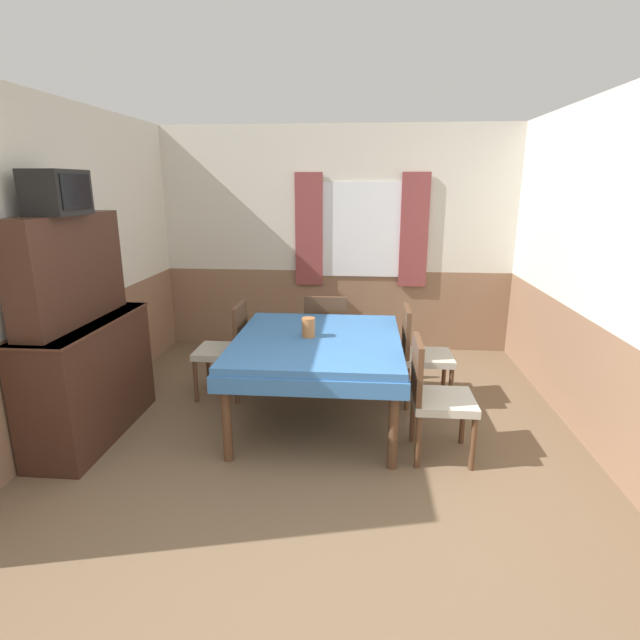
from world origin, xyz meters
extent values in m
plane|color=brown|center=(0.00, 0.00, 0.00)|extent=(16.00, 16.00, 0.00)
cube|color=silver|center=(0.00, 3.79, 1.77)|extent=(4.49, 0.05, 1.65)
cube|color=#89664C|center=(0.00, 3.79, 0.47)|extent=(4.49, 0.05, 0.95)
cube|color=white|center=(0.29, 3.76, 1.43)|extent=(1.02, 0.01, 1.08)
cube|color=brown|center=(-0.32, 3.74, 1.43)|extent=(0.32, 0.03, 1.29)
cube|color=brown|center=(0.89, 3.74, 1.43)|extent=(0.32, 0.03, 1.29)
cube|color=silver|center=(-2.07, 1.88, 1.77)|extent=(0.05, 4.17, 1.65)
cube|color=#89664C|center=(-2.07, 1.88, 0.47)|extent=(0.05, 4.17, 0.95)
cube|color=silver|center=(2.07, 1.88, 1.77)|extent=(0.05, 4.17, 1.65)
cube|color=#89664C|center=(2.07, 1.88, 0.47)|extent=(0.05, 4.17, 0.95)
cube|color=#386BA8|center=(-0.04, 1.76, 0.71)|extent=(1.34, 1.53, 0.06)
cube|color=#386BA8|center=(-0.04, 1.76, 0.62)|extent=(1.37, 1.56, 0.12)
cylinder|color=brown|center=(-0.63, 1.07, 0.34)|extent=(0.07, 0.07, 0.68)
cylinder|color=brown|center=(0.55, 1.07, 0.34)|extent=(0.07, 0.07, 0.68)
cylinder|color=brown|center=(-0.63, 2.44, 0.34)|extent=(0.07, 0.07, 0.68)
cylinder|color=brown|center=(0.55, 2.44, 0.34)|extent=(0.07, 0.07, 0.68)
cylinder|color=brown|center=(-1.19, 2.04, 0.20)|extent=(0.04, 0.04, 0.40)
cylinder|color=brown|center=(-1.19, 2.42, 0.20)|extent=(0.04, 0.04, 0.40)
cylinder|color=brown|center=(-0.81, 2.04, 0.20)|extent=(0.04, 0.04, 0.40)
cylinder|color=brown|center=(-0.81, 2.42, 0.20)|extent=(0.04, 0.04, 0.40)
cube|color=#B7B2A3|center=(-1.00, 2.23, 0.43)|extent=(0.44, 0.44, 0.06)
cube|color=brown|center=(-0.80, 2.23, 0.68)|extent=(0.04, 0.42, 0.43)
cylinder|color=brown|center=(1.11, 1.47, 0.20)|extent=(0.04, 0.04, 0.40)
cylinder|color=brown|center=(1.11, 1.09, 0.20)|extent=(0.04, 0.04, 0.40)
cylinder|color=brown|center=(0.73, 1.47, 0.20)|extent=(0.04, 0.04, 0.40)
cylinder|color=brown|center=(0.73, 1.09, 0.20)|extent=(0.04, 0.04, 0.40)
cube|color=#B7B2A3|center=(0.92, 1.28, 0.43)|extent=(0.44, 0.44, 0.06)
cube|color=brown|center=(0.72, 1.28, 0.68)|extent=(0.04, 0.42, 0.43)
cylinder|color=brown|center=(1.11, 2.42, 0.20)|extent=(0.04, 0.04, 0.40)
cylinder|color=brown|center=(1.11, 2.04, 0.20)|extent=(0.04, 0.04, 0.40)
cylinder|color=brown|center=(0.73, 2.42, 0.20)|extent=(0.04, 0.04, 0.40)
cylinder|color=brown|center=(0.73, 2.04, 0.20)|extent=(0.04, 0.04, 0.40)
cube|color=#B7B2A3|center=(0.92, 2.23, 0.43)|extent=(0.44, 0.44, 0.06)
cube|color=brown|center=(0.72, 2.23, 0.68)|extent=(0.04, 0.42, 0.43)
cylinder|color=brown|center=(-0.23, 3.00, 0.20)|extent=(0.04, 0.04, 0.40)
cylinder|color=brown|center=(0.15, 3.00, 0.20)|extent=(0.04, 0.04, 0.40)
cylinder|color=brown|center=(-0.23, 2.62, 0.20)|extent=(0.04, 0.04, 0.40)
cylinder|color=brown|center=(0.15, 2.62, 0.20)|extent=(0.04, 0.04, 0.40)
cube|color=#B7B2A3|center=(-0.04, 2.81, 0.43)|extent=(0.44, 0.44, 0.06)
cube|color=brown|center=(-0.04, 2.61, 0.68)|extent=(0.42, 0.04, 0.43)
cube|color=#3D2319|center=(-1.80, 1.38, 0.47)|extent=(0.44, 1.30, 0.94)
cube|color=#4C2C1F|center=(-1.80, 1.38, 0.93)|extent=(0.46, 1.32, 0.02)
cube|color=#3D2319|center=(-1.86, 1.38, 1.34)|extent=(0.24, 1.17, 0.80)
cube|color=black|center=(-1.80, 1.26, 1.89)|extent=(0.28, 0.43, 0.31)
cube|color=black|center=(-1.65, 1.26, 1.90)|extent=(0.01, 0.35, 0.23)
cylinder|color=#B26B38|center=(-0.12, 1.78, 0.82)|extent=(0.11, 0.11, 0.16)
camera|label=1|loc=(0.31, -2.11, 1.95)|focal=28.00mm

